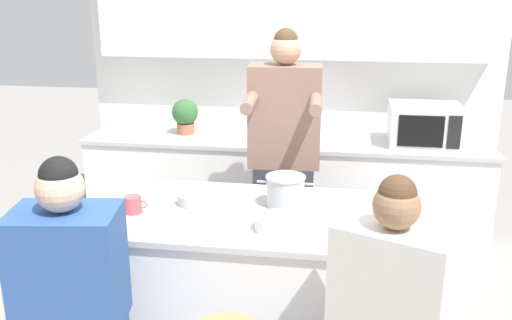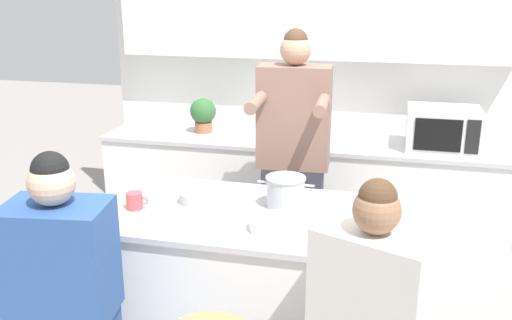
{
  "view_description": "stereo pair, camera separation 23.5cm",
  "coord_description": "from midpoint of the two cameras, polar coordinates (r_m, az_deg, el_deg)",
  "views": [
    {
      "loc": [
        0.42,
        -2.62,
        2.0
      ],
      "look_at": [
        0.0,
        0.08,
        1.15
      ],
      "focal_mm": 40.0,
      "sensor_mm": 36.0,
      "label": 1
    },
    {
      "loc": [
        0.65,
        -2.57,
        2.0
      ],
      "look_at": [
        0.0,
        0.08,
        1.15
      ],
      "focal_mm": 40.0,
      "sensor_mm": 36.0,
      "label": 2
    }
  ],
  "objects": [
    {
      "name": "banana_bunch",
      "position": [
        2.55,
        16.55,
        -8.51
      ],
      "size": [
        0.15,
        0.11,
        0.05
      ],
      "color": "yellow",
      "rests_on": "kitchen_island"
    },
    {
      "name": "kitchen_island",
      "position": [
        3.07,
        1.88,
        -12.99
      ],
      "size": [
        1.61,
        0.83,
        0.9
      ],
      "color": "black",
      "rests_on": "ground_plane"
    },
    {
      "name": "mixing_bowl_steel",
      "position": [
        2.99,
        -3.84,
        -3.75
      ],
      "size": [
        0.17,
        0.17,
        0.06
      ],
      "color": "#B7BABC",
      "rests_on": "kitchen_island"
    },
    {
      "name": "person_cooking",
      "position": [
        3.58,
        5.6,
        -1.33
      ],
      "size": [
        0.47,
        0.59,
        1.75
      ],
      "rotation": [
        0.0,
        0.0,
        0.05
      ],
      "color": "#383842",
      "rests_on": "ground_plane"
    },
    {
      "name": "fruit_bowl",
      "position": [
        2.66,
        4.21,
        -6.47
      ],
      "size": [
        0.22,
        0.22,
        0.06
      ],
      "color": "white",
      "rests_on": "kitchen_island"
    },
    {
      "name": "cooking_pot",
      "position": [
        2.92,
        5.29,
        -3.24
      ],
      "size": [
        0.29,
        0.21,
        0.16
      ],
      "color": "#B7BABC",
      "rests_on": "kitchen_island"
    },
    {
      "name": "coffee_cup_near",
      "position": [
        2.94,
        -9.82,
        -4.07
      ],
      "size": [
        0.12,
        0.08,
        0.09
      ],
      "color": "#DB4C51",
      "rests_on": "kitchen_island"
    },
    {
      "name": "person_wrapped_blanket",
      "position": [
        2.6,
        -15.92,
        -14.76
      ],
      "size": [
        0.46,
        0.35,
        1.38
      ],
      "rotation": [
        0.0,
        0.0,
        0.15
      ],
      "color": "#2D5193",
      "rests_on": "ground_plane"
    },
    {
      "name": "potted_plant",
      "position": [
        4.41,
        -3.8,
        4.64
      ],
      "size": [
        0.2,
        0.2,
        0.27
      ],
      "color": "#A86042",
      "rests_on": "back_counter"
    },
    {
      "name": "microwave",
      "position": [
        4.21,
        19.73,
        2.96
      ],
      "size": [
        0.49,
        0.4,
        0.29
      ],
      "color": "white",
      "rests_on": "back_counter"
    },
    {
      "name": "wall_back",
      "position": [
        4.47,
        6.97,
        11.29
      ],
      "size": [
        3.22,
        0.22,
        2.7
      ],
      "color": "silver",
      "rests_on": "ground_plane"
    },
    {
      "name": "back_counter",
      "position": [
        4.42,
        5.95,
        -3.4
      ],
      "size": [
        2.99,
        0.66,
        0.89
      ],
      "color": "white",
      "rests_on": "ground_plane"
    }
  ]
}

